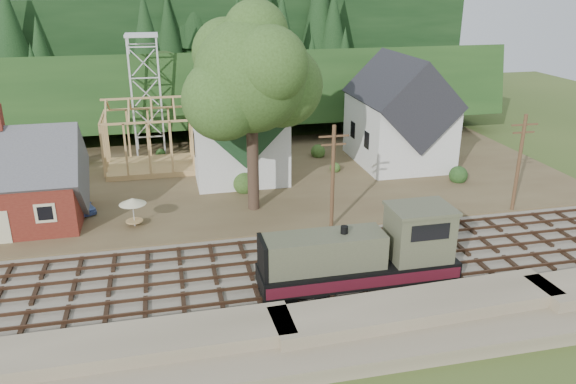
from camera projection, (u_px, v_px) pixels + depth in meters
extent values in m
plane|color=#384C1E|center=(249.00, 274.00, 35.44)|extent=(140.00, 140.00, 0.00)
cube|color=#7F7259|center=(276.00, 356.00, 27.69)|extent=(64.00, 5.00, 1.60)
cube|color=#726B5B|center=(249.00, 273.00, 35.41)|extent=(64.00, 11.00, 0.16)
cube|color=brown|center=(218.00, 179.00, 51.80)|extent=(64.00, 26.00, 0.30)
cube|color=#1E3F19|center=(199.00, 121.00, 73.73)|extent=(70.00, 28.96, 12.74)
cube|color=black|center=(191.00, 98.00, 88.32)|extent=(80.00, 20.00, 12.00)
cube|color=#5D1B15|center=(10.00, 200.00, 41.37)|extent=(10.00, 7.00, 3.80)
cube|color=#4C4C51|center=(6.00, 176.00, 40.70)|extent=(10.80, 7.41, 7.41)
cube|color=beige|center=(0.00, 228.00, 38.41)|extent=(1.20, 0.06, 2.40)
cube|color=silver|center=(236.00, 137.00, 52.85)|extent=(8.00, 12.00, 6.40)
cube|color=#18361A|center=(234.00, 104.00, 51.71)|extent=(8.40, 12.96, 8.40)
cube|color=silver|center=(243.00, 94.00, 45.53)|extent=(2.40, 2.40, 4.00)
cone|color=#18361A|center=(242.00, 53.00, 44.36)|extent=(5.37, 5.37, 2.60)
cube|color=silver|center=(398.00, 130.00, 55.25)|extent=(8.00, 10.00, 6.40)
cube|color=black|center=(401.00, 98.00, 54.11)|extent=(8.40, 10.80, 8.40)
cube|color=tan|center=(151.00, 166.00, 54.06)|extent=(8.00, 6.00, 0.50)
cube|color=tan|center=(145.00, 98.00, 51.70)|extent=(8.00, 0.18, 0.18)
cube|color=silver|center=(132.00, 99.00, 55.92)|extent=(0.18, 0.18, 12.00)
cube|color=silver|center=(161.00, 97.00, 56.50)|extent=(0.18, 0.18, 12.00)
cube|color=silver|center=(133.00, 93.00, 58.48)|extent=(0.18, 0.18, 12.00)
cube|color=silver|center=(160.00, 92.00, 59.06)|extent=(0.18, 0.18, 12.00)
cube|color=silver|center=(141.00, 35.00, 55.36)|extent=(3.20, 3.20, 0.25)
cylinder|color=#38281E|center=(253.00, 160.00, 43.44)|extent=(0.90, 0.90, 8.00)
sphere|color=#30491B|center=(251.00, 76.00, 41.14)|extent=(8.40, 8.40, 8.40)
sphere|color=#30491B|center=(281.00, 86.00, 42.92)|extent=(6.40, 6.40, 6.40)
sphere|color=#30491B|center=(223.00, 100.00, 40.49)|extent=(6.00, 6.00, 6.00)
cylinder|color=#4C331E|center=(333.00, 179.00, 40.21)|extent=(0.28, 0.28, 8.00)
cube|color=#4C331E|center=(334.00, 136.00, 39.08)|extent=(2.20, 0.12, 0.12)
cube|color=#4C331E|center=(334.00, 144.00, 39.29)|extent=(1.80, 0.12, 0.12)
cylinder|color=#4C331E|center=(519.00, 165.00, 43.32)|extent=(0.28, 0.28, 8.00)
cube|color=#4C331E|center=(525.00, 125.00, 42.18)|extent=(2.20, 0.12, 0.12)
cube|color=#4C331E|center=(524.00, 132.00, 42.40)|extent=(1.80, 0.12, 0.12)
cube|color=black|center=(358.00, 282.00, 33.86)|extent=(11.81, 2.46, 0.34)
cube|color=black|center=(358.00, 271.00, 33.61)|extent=(11.81, 2.85, 1.08)
cube|color=#484C37|center=(324.00, 251.00, 32.60)|extent=(7.09, 2.26, 2.07)
cube|color=#484C37|center=(419.00, 233.00, 33.63)|extent=(3.54, 2.76, 3.15)
cube|color=#484C37|center=(421.00, 208.00, 33.06)|extent=(3.74, 2.95, 0.20)
cube|color=black|center=(431.00, 232.00, 32.11)|extent=(2.36, 0.06, 0.98)
cube|color=#440E19|center=(367.00, 283.00, 32.29)|extent=(11.81, 0.04, 0.69)
cube|color=#440E19|center=(351.00, 260.00, 34.93)|extent=(11.81, 0.04, 0.69)
cylinder|color=black|center=(344.00, 232.00, 32.44)|extent=(0.43, 0.43, 0.69)
imported|color=#5671BA|center=(81.00, 205.00, 44.03)|extent=(2.73, 3.58, 1.14)
imported|color=#AB1A0D|center=(418.00, 164.00, 53.72)|extent=(4.52, 3.81, 1.15)
cylinder|color=silver|center=(134.00, 214.00, 41.29)|extent=(0.09, 0.09, 1.97)
cylinder|color=tan|center=(134.00, 221.00, 41.50)|extent=(1.25, 1.25, 0.07)
cone|color=beige|center=(132.00, 201.00, 40.94)|extent=(1.97, 1.97, 0.45)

